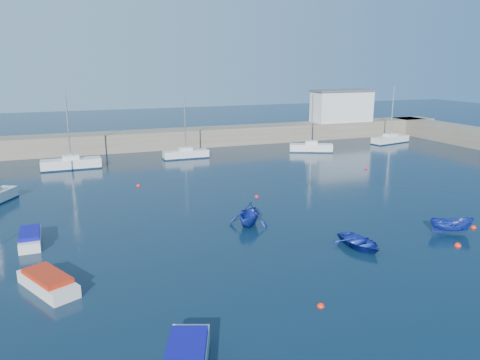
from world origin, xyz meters
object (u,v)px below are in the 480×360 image
object	(u,v)px
motorboat_0	(48,282)
dinghy_right	(451,225)
sailboat_7	(311,147)
sailboat_8	(390,139)
dinghy_center	(360,242)
dinghy_left	(249,214)
sailboat_6	(186,154)
sailboat_5	(71,163)
motorboat_1	(30,238)
harbor_office	(342,107)

from	to	relation	value
motorboat_0	dinghy_right	xyz separation A→B (m)	(27.49, -0.97, 0.13)
sailboat_7	dinghy_right	xyz separation A→B (m)	(-6.52, -32.45, -0.03)
sailboat_8	dinghy_center	xyz separation A→B (m)	(-29.76, -34.65, -0.21)
dinghy_left	dinghy_right	xyz separation A→B (m)	(13.21, -6.88, -0.33)
sailboat_6	dinghy_center	distance (m)	34.38
sailboat_8	dinghy_center	distance (m)	45.68
sailboat_5	sailboat_6	distance (m)	14.34
motorboat_1	harbor_office	bearing A→B (deg)	35.31
motorboat_0	dinghy_center	bearing A→B (deg)	-29.48
sailboat_5	dinghy_left	size ratio (longest dim) A/B	2.57
sailboat_7	motorboat_1	size ratio (longest dim) A/B	2.05
harbor_office	sailboat_8	size ratio (longest dim) A/B	1.12
sailboat_5	sailboat_7	xyz separation A→B (m)	(31.92, -0.36, -0.04)
sailboat_6	dinghy_right	distance (m)	36.02
sailboat_8	motorboat_1	world-z (taller)	sailboat_8
dinghy_right	dinghy_center	bearing A→B (deg)	115.77
motorboat_0	dinghy_left	world-z (taller)	dinghy_left
sailboat_7	motorboat_0	bearing A→B (deg)	157.75
sailboat_5	motorboat_0	xyz separation A→B (m)	(-2.08, -31.83, -0.21)
harbor_office	sailboat_6	world-z (taller)	sailboat_6
motorboat_0	harbor_office	bearing A→B (deg)	15.98
motorboat_1	dinghy_right	distance (m)	30.01
sailboat_5	sailboat_6	xyz separation A→B (m)	(14.27, 1.45, -0.09)
dinghy_right	motorboat_1	bearing A→B (deg)	99.25
harbor_office	sailboat_8	distance (m)	10.24
harbor_office	sailboat_7	bearing A→B (deg)	-137.54
sailboat_5	sailboat_8	xyz separation A→B (m)	(47.26, 1.87, -0.07)
harbor_office	sailboat_7	xyz separation A→B (m)	(-11.63, -10.64, -4.48)
sailboat_6	dinghy_left	distance (m)	27.45
sailboat_8	sailboat_5	bearing A→B (deg)	79.29
sailboat_8	motorboat_0	xyz separation A→B (m)	(-49.35, -33.71, -0.13)
sailboat_5	motorboat_1	size ratio (longest dim) A/B	2.31
dinghy_right	sailboat_6	bearing A→B (deg)	43.99
sailboat_5	dinghy_left	bearing A→B (deg)	-155.34
dinghy_center	dinghy_left	bearing A→B (deg)	122.30
sailboat_5	dinghy_left	world-z (taller)	sailboat_5
sailboat_6	motorboat_0	xyz separation A→B (m)	(-16.35, -33.28, -0.12)
dinghy_left	motorboat_0	bearing A→B (deg)	-118.76
motorboat_0	dinghy_right	distance (m)	27.51
motorboat_1	sailboat_5	bearing A→B (deg)	81.15
dinghy_center	dinghy_left	distance (m)	8.68
harbor_office	dinghy_right	size ratio (longest dim) A/B	3.26
sailboat_6	sailboat_8	xyz separation A→B (m)	(32.99, 0.42, 0.01)
sailboat_6	dinghy_left	xyz separation A→B (m)	(-2.07, -27.37, 0.34)
harbor_office	dinghy_center	size ratio (longest dim) A/B	2.74
sailboat_8	sailboat_6	bearing A→B (deg)	77.75
sailboat_5	dinghy_right	distance (m)	41.49
sailboat_7	dinghy_center	size ratio (longest dim) A/B	2.18
sailboat_5	dinghy_center	size ratio (longest dim) A/B	2.45
sailboat_8	dinghy_center	world-z (taller)	sailboat_8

